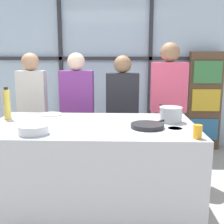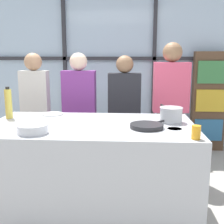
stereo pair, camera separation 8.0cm
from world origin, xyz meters
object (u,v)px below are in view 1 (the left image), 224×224
at_px(frying_pan, 148,125).
at_px(spectator_center_left, 77,107).
at_px(white_plate, 51,114).
at_px(mixing_bowl, 34,129).
at_px(juice_glass_near, 198,132).
at_px(spectator_far_right, 168,102).
at_px(spectator_center_right, 122,109).
at_px(oil_bottle, 7,104).
at_px(saucepan, 171,114).
at_px(spectator_far_left, 33,105).

bearing_deg(frying_pan, spectator_center_left, 126.16).
distance_m(white_plate, mixing_bowl, 0.78).
relative_size(spectator_center_left, juice_glass_near, 14.80).
relative_size(spectator_center_left, frying_pan, 3.68).
xyz_separation_m(spectator_far_right, mixing_bowl, (-1.33, -1.37, -0.02)).
height_order(spectator_center_right, white_plate, spectator_center_right).
relative_size(spectator_center_left, white_plate, 6.72).
bearing_deg(mixing_bowl, spectator_far_right, 45.83).
bearing_deg(frying_pan, oil_bottle, 167.53).
relative_size(spectator_center_right, frying_pan, 3.60).
bearing_deg(spectator_far_right, oil_bottle, 24.63).
bearing_deg(oil_bottle, spectator_far_right, 24.63).
bearing_deg(spectator_center_right, white_plate, 37.10).
height_order(frying_pan, mixing_bowl, mixing_bowl).
relative_size(mixing_bowl, oil_bottle, 0.76).
bearing_deg(white_plate, saucepan, -12.67).
height_order(oil_bottle, juice_glass_near, oil_bottle).
bearing_deg(spectator_center_left, saucepan, 140.48).
relative_size(saucepan, juice_glass_near, 3.74).
relative_size(saucepan, mixing_bowl, 1.63).
bearing_deg(spectator_far_right, mixing_bowl, 45.83).
bearing_deg(juice_glass_near, frying_pan, 137.98).
relative_size(spectator_center_right, saucepan, 3.88).
height_order(spectator_center_right, saucepan, spectator_center_right).
distance_m(spectator_far_left, juice_glass_near, 2.29).
xyz_separation_m(spectator_far_left, mixing_bowl, (0.45, -1.37, 0.03)).
height_order(spectator_far_right, saucepan, spectator_far_right).
bearing_deg(saucepan, spectator_center_right, 118.35).
relative_size(spectator_far_right, juice_glass_near, 15.95).
height_order(saucepan, oil_bottle, oil_bottle).
relative_size(white_plate, juice_glass_near, 2.20).
xyz_separation_m(spectator_far_left, oil_bottle, (0.00, -0.81, 0.15)).
height_order(spectator_far_right, oil_bottle, spectator_far_right).
bearing_deg(saucepan, frying_pan, -134.73).
bearing_deg(juice_glass_near, spectator_far_left, 140.74).
relative_size(mixing_bowl, juice_glass_near, 2.29).
relative_size(spectator_far_right, frying_pan, 3.96).
height_order(spectator_center_right, spectator_far_right, spectator_far_right).
bearing_deg(juice_glass_near, saucepan, 101.47).
height_order(mixing_bowl, juice_glass_near, juice_glass_near).
relative_size(spectator_center_left, saucepan, 3.96).
bearing_deg(white_plate, spectator_far_left, 123.58).
bearing_deg(spectator_far_right, spectator_far_left, -0.00).
height_order(spectator_center_left, white_plate, spectator_center_left).
bearing_deg(spectator_center_right, spectator_far_left, -0.00).
distance_m(spectator_center_left, juice_glass_near, 1.87).
height_order(white_plate, juice_glass_near, juice_glass_near).
distance_m(spectator_center_right, oil_bottle, 1.45).
bearing_deg(spectator_center_left, mixing_bowl, 83.89).
relative_size(spectator_far_left, oil_bottle, 4.90).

